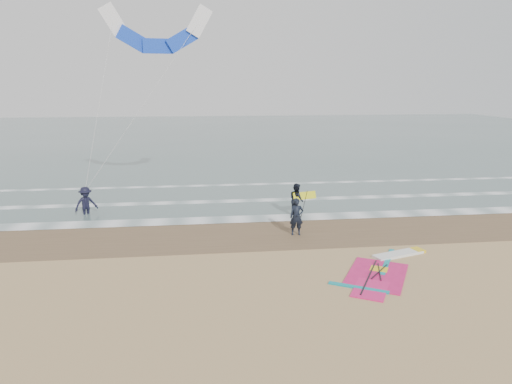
{
  "coord_description": "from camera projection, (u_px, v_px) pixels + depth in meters",
  "views": [
    {
      "loc": [
        -3.9,
        -14.22,
        6.76
      ],
      "look_at": [
        -1.59,
        5.0,
        2.2
      ],
      "focal_mm": 32.0,
      "sensor_mm": 36.0,
      "label": 1
    }
  ],
  "objects": [
    {
      "name": "person_standing",
      "position": [
        297.0,
        217.0,
        20.88
      ],
      "size": [
        0.65,
        0.45,
        1.73
      ],
      "primitive_type": "imported",
      "rotation": [
        0.0,
        0.0,
        -0.06
      ],
      "color": "black",
      "rests_on": "ground"
    },
    {
      "name": "sea_water",
      "position": [
        230.0,
        136.0,
        62.13
      ],
      "size": [
        120.0,
        80.0,
        0.02
      ],
      "primitive_type": "cube",
      "color": "#47605E",
      "rests_on": "ground"
    },
    {
      "name": "surf_kite",
      "position": [
        157.0,
        34.0,
        25.39
      ],
      "size": [
        7.03,
        3.09,
        9.89
      ],
      "color": "white",
      "rests_on": "ground"
    },
    {
      "name": "windsurf_rig",
      "position": [
        384.0,
        269.0,
        17.1
      ],
      "size": [
        4.84,
        4.58,
        0.12
      ],
      "color": "white",
      "rests_on": "ground"
    },
    {
      "name": "carried_kiteboard",
      "position": [
        305.0,
        196.0,
        23.86
      ],
      "size": [
        1.3,
        0.51,
        0.39
      ],
      "color": "yellow",
      "rests_on": "ground"
    },
    {
      "name": "ground",
      "position": [
        319.0,
        286.0,
        15.74
      ],
      "size": [
        120.0,
        120.0,
        0.0
      ],
      "primitive_type": "plane",
      "color": "tan",
      "rests_on": "ground"
    },
    {
      "name": "foam_waterline",
      "position": [
        272.0,
        207.0,
        25.83
      ],
      "size": [
        120.0,
        9.15,
        0.02
      ],
      "color": "white",
      "rests_on": "ground"
    },
    {
      "name": "person_wading",
      "position": [
        85.0,
        198.0,
        24.11
      ],
      "size": [
        1.39,
        1.23,
        1.87
      ],
      "primitive_type": "imported",
      "rotation": [
        0.0,
        0.0,
        0.55
      ],
      "color": "black",
      "rests_on": "ground"
    },
    {
      "name": "held_pole",
      "position": [
        303.0,
        208.0,
        20.83
      ],
      "size": [
        0.17,
        0.86,
        1.82
      ],
      "color": "black",
      "rests_on": "ground"
    },
    {
      "name": "wet_sand_band",
      "position": [
        287.0,
        231.0,
        21.54
      ],
      "size": [
        120.0,
        5.0,
        0.01
      ],
      "primitive_type": "cube",
      "color": "brown",
      "rests_on": "ground"
    },
    {
      "name": "person_walking",
      "position": [
        297.0,
        200.0,
        23.97
      ],
      "size": [
        0.83,
        0.97,
        1.74
      ],
      "primitive_type": "imported",
      "rotation": [
        0.0,
        0.0,
        1.79
      ],
      "color": "black",
      "rests_on": "ground"
    }
  ]
}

